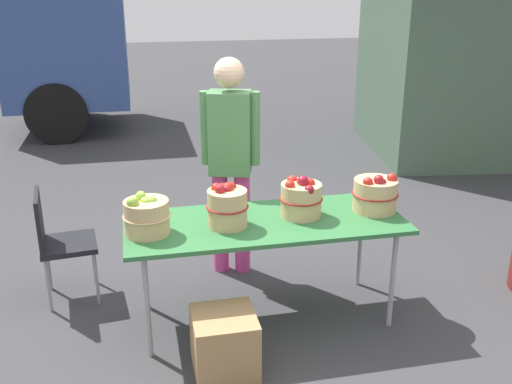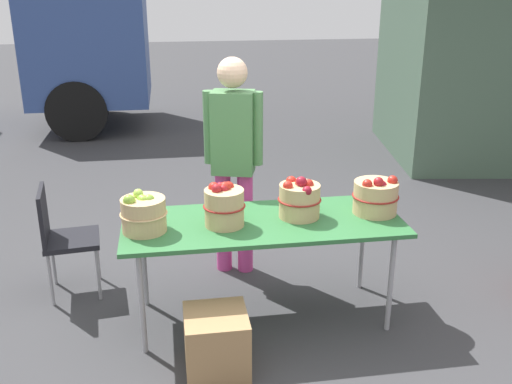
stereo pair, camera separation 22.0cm
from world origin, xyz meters
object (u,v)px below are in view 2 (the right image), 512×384
at_px(market_table, 263,227).
at_px(produce_crate, 216,342).
at_px(apple_basket_red_1, 299,199).
at_px(vendor_adult, 233,151).
at_px(apple_basket_green_0, 143,213).
at_px(folding_chair, 61,233).
at_px(apple_basket_red_0, 224,205).
at_px(apple_basket_red_2, 376,197).

bearing_deg(market_table, produce_crate, -124.89).
xyz_separation_m(apple_basket_red_1, vendor_adult, (-0.37, 0.73, 0.15)).
distance_m(apple_basket_green_0, folding_chair, 0.97).
distance_m(market_table, apple_basket_red_0, 0.33).
bearing_deg(apple_basket_red_2, market_table, -178.67).
distance_m(apple_basket_green_0, vendor_adult, 1.07).
height_order(apple_basket_green_0, apple_basket_red_1, apple_basket_red_1).
bearing_deg(produce_crate, market_table, 55.11).
bearing_deg(folding_chair, vendor_adult, -88.32).
bearing_deg(apple_basket_green_0, market_table, 3.52).
xyz_separation_m(apple_basket_red_2, vendor_adult, (-0.91, 0.74, 0.16)).
xyz_separation_m(apple_basket_red_1, apple_basket_red_2, (0.54, -0.01, -0.01)).
relative_size(market_table, folding_chair, 2.21).
distance_m(apple_basket_green_0, apple_basket_red_2, 1.60).
bearing_deg(apple_basket_red_1, folding_chair, 162.35).
xyz_separation_m(apple_basket_red_0, apple_basket_red_1, (0.53, 0.06, -0.01)).
xyz_separation_m(market_table, apple_basket_red_2, (0.80, 0.02, 0.17)).
xyz_separation_m(apple_basket_green_0, apple_basket_red_1, (1.05, 0.08, 0.01)).
bearing_deg(apple_basket_red_0, apple_basket_red_2, 2.67).
height_order(market_table, folding_chair, folding_chair).
bearing_deg(apple_basket_green_0, apple_basket_red_2, 2.42).
xyz_separation_m(vendor_adult, folding_chair, (-1.33, -0.19, -0.53)).
height_order(apple_basket_red_1, vendor_adult, vendor_adult).
bearing_deg(market_table, folding_chair, 158.28).
bearing_deg(produce_crate, apple_basket_red_1, 42.14).
bearing_deg(folding_chair, apple_basket_red_1, -113.92).
distance_m(apple_basket_red_1, folding_chair, 1.82).
xyz_separation_m(apple_basket_red_1, produce_crate, (-0.64, -0.58, -0.69)).
distance_m(apple_basket_red_1, apple_basket_red_2, 0.54).
xyz_separation_m(apple_basket_red_0, vendor_adult, (0.16, 0.79, 0.14)).
bearing_deg(folding_chair, market_table, -117.99).
distance_m(apple_basket_red_0, vendor_adult, 0.82).
relative_size(vendor_adult, produce_crate, 4.55).
bearing_deg(produce_crate, apple_basket_green_0, 129.56).
relative_size(market_table, apple_basket_red_1, 6.32).
distance_m(apple_basket_red_0, apple_basket_red_2, 1.07).
height_order(vendor_adult, folding_chair, vendor_adult).
relative_size(apple_basket_green_0, produce_crate, 0.80).
bearing_deg(apple_basket_red_1, apple_basket_red_0, -173.08).
distance_m(apple_basket_green_0, apple_basket_red_0, 0.53).
bearing_deg(apple_basket_green_0, folding_chair, 136.08).
height_order(apple_basket_green_0, apple_basket_red_2, apple_basket_red_2).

